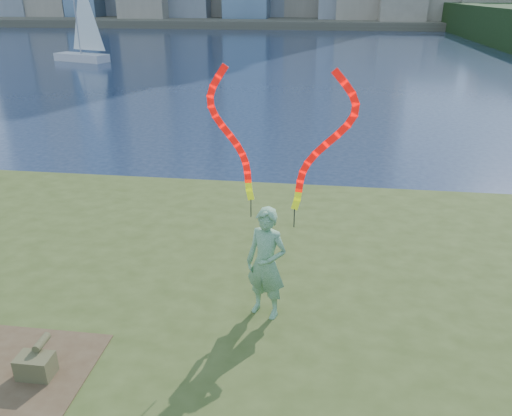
# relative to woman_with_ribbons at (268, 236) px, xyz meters

# --- Properties ---
(ground) EXTENTS (320.00, 320.00, 0.00)m
(ground) POSITION_rel_woman_with_ribbons_xyz_m (-1.64, 0.78, -2.19)
(ground) COLOR #17233B
(ground) RESTS_ON ground
(grassy_knoll) EXTENTS (20.00, 18.00, 0.80)m
(grassy_knoll) POSITION_rel_woman_with_ribbons_xyz_m (-1.64, -1.52, -1.85)
(grassy_knoll) COLOR #364518
(grassy_knoll) RESTS_ON ground
(far_shore) EXTENTS (320.00, 40.00, 1.20)m
(far_shore) POSITION_rel_woman_with_ribbons_xyz_m (-1.64, 95.78, -1.59)
(far_shore) COLOR #4D4838
(far_shore) RESTS_ON ground
(woman_with_ribbons) EXTENTS (1.99, 0.85, 4.20)m
(woman_with_ribbons) POSITION_rel_woman_with_ribbons_xyz_m (0.00, 0.00, 0.00)
(woman_with_ribbons) COLOR #186520
(woman_with_ribbons) RESTS_ON grassy_knoll
(canvas_bag) EXTENTS (0.47, 0.54, 0.45)m
(canvas_bag) POSITION_rel_woman_with_ribbons_xyz_m (-2.92, -1.87, -1.21)
(canvas_bag) COLOR #434327
(canvas_bag) RESTS_ON grassy_knoll
(sailboat) EXTENTS (5.27, 3.12, 8.02)m
(sailboat) POSITION_rel_woman_with_ribbons_xyz_m (-20.02, 35.55, -0.81)
(sailboat) COLOR silver
(sailboat) RESTS_ON ground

